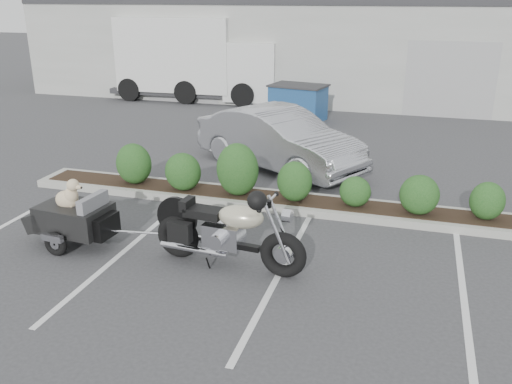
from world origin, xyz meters
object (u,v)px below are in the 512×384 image
(motorcycle, at_px, (227,233))
(pet_trailer, at_px, (74,217))
(delivery_truck, at_px, (199,60))
(sedan, at_px, (279,139))
(dumpster, at_px, (298,102))

(motorcycle, xyz_separation_m, pet_trailer, (-2.79, 0.03, -0.07))
(motorcycle, relative_size, delivery_truck, 0.36)
(motorcycle, relative_size, pet_trailer, 1.25)
(delivery_truck, bearing_deg, sedan, -58.17)
(dumpster, bearing_deg, pet_trailer, -86.98)
(dumpster, xyz_separation_m, delivery_truck, (-4.71, 2.72, 0.94))
(sedan, xyz_separation_m, dumpster, (-0.72, 5.48, -0.13))
(motorcycle, xyz_separation_m, delivery_truck, (-5.96, 13.49, 0.97))
(dumpster, bearing_deg, delivery_truck, 161.10)
(dumpster, relative_size, delivery_truck, 0.29)
(pet_trailer, bearing_deg, sedan, 71.90)
(pet_trailer, xyz_separation_m, delivery_truck, (-3.17, 13.46, 1.04))
(pet_trailer, bearing_deg, delivery_truck, 108.40)
(delivery_truck, bearing_deg, pet_trailer, -78.42)
(pet_trailer, distance_m, sedan, 5.73)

